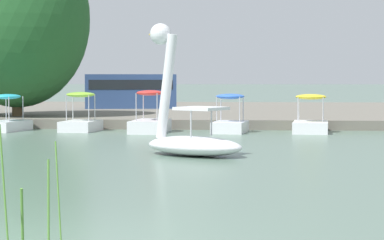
{
  "coord_description": "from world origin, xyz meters",
  "views": [
    {
      "loc": [
        2.54,
        -8.42,
        2.03
      ],
      "look_at": [
        0.84,
        12.88,
        0.82
      ],
      "focal_mm": 69.34,
      "sensor_mm": 36.0,
      "label": 1
    }
  ],
  "objects_px": {
    "swan_boat": "(189,130)",
    "parked_van": "(131,90)",
    "pedal_boat_yellow": "(311,121)",
    "pedal_boat_red": "(150,120)",
    "pedal_boat_blue": "(230,121)",
    "pedal_boat_cyan": "(8,119)",
    "tree_willow_overhanging": "(17,19)",
    "pedal_boat_lime": "(81,120)"
  },
  "relations": [
    {
      "from": "pedal_boat_blue",
      "to": "pedal_boat_cyan",
      "type": "height_order",
      "value": "pedal_boat_blue"
    },
    {
      "from": "pedal_boat_lime",
      "to": "parked_van",
      "type": "relative_size",
      "value": 0.39
    },
    {
      "from": "pedal_boat_lime",
      "to": "pedal_boat_yellow",
      "type": "bearing_deg",
      "value": -0.6
    },
    {
      "from": "pedal_boat_yellow",
      "to": "pedal_boat_red",
      "type": "distance_m",
      "value": 5.99
    },
    {
      "from": "pedal_boat_red",
      "to": "tree_willow_overhanging",
      "type": "distance_m",
      "value": 8.59
    },
    {
      "from": "pedal_boat_yellow",
      "to": "pedal_boat_red",
      "type": "relative_size",
      "value": 0.88
    },
    {
      "from": "pedal_boat_lime",
      "to": "parked_van",
      "type": "height_order",
      "value": "parked_van"
    },
    {
      "from": "pedal_boat_blue",
      "to": "swan_boat",
      "type": "bearing_deg",
      "value": -95.84
    },
    {
      "from": "pedal_boat_lime",
      "to": "parked_van",
      "type": "bearing_deg",
      "value": 90.33
    },
    {
      "from": "pedal_boat_yellow",
      "to": "tree_willow_overhanging",
      "type": "xyz_separation_m",
      "value": [
        -12.33,
        3.71,
        4.14
      ]
    },
    {
      "from": "pedal_boat_yellow",
      "to": "pedal_boat_cyan",
      "type": "relative_size",
      "value": 0.98
    },
    {
      "from": "pedal_boat_yellow",
      "to": "pedal_boat_cyan",
      "type": "distance_m",
      "value": 11.54
    },
    {
      "from": "pedal_boat_red",
      "to": "parked_van",
      "type": "relative_size",
      "value": 0.48
    },
    {
      "from": "pedal_boat_yellow",
      "to": "pedal_boat_red",
      "type": "height_order",
      "value": "pedal_boat_red"
    },
    {
      "from": "pedal_boat_yellow",
      "to": "tree_willow_overhanging",
      "type": "relative_size",
      "value": 0.25
    },
    {
      "from": "parked_van",
      "to": "tree_willow_overhanging",
      "type": "bearing_deg",
      "value": -112.51
    },
    {
      "from": "tree_willow_overhanging",
      "to": "parked_van",
      "type": "xyz_separation_m",
      "value": [
        3.56,
        8.58,
        -3.19
      ]
    },
    {
      "from": "pedal_boat_blue",
      "to": "tree_willow_overhanging",
      "type": "relative_size",
      "value": 0.23
    },
    {
      "from": "pedal_boat_blue",
      "to": "pedal_boat_lime",
      "type": "distance_m",
      "value": 5.72
    },
    {
      "from": "pedal_boat_yellow",
      "to": "pedal_boat_lime",
      "type": "bearing_deg",
      "value": 179.4
    },
    {
      "from": "pedal_boat_red",
      "to": "pedal_boat_lime",
      "type": "xyz_separation_m",
      "value": [
        -2.73,
        0.43,
        -0.04
      ]
    },
    {
      "from": "pedal_boat_blue",
      "to": "parked_van",
      "type": "distance_m",
      "value": 13.75
    },
    {
      "from": "pedal_boat_yellow",
      "to": "pedal_boat_cyan",
      "type": "bearing_deg",
      "value": -180.0
    },
    {
      "from": "swan_boat",
      "to": "pedal_boat_lime",
      "type": "bearing_deg",
      "value": 119.9
    },
    {
      "from": "pedal_boat_yellow",
      "to": "tree_willow_overhanging",
      "type": "height_order",
      "value": "tree_willow_overhanging"
    },
    {
      "from": "swan_boat",
      "to": "pedal_boat_red",
      "type": "height_order",
      "value": "swan_boat"
    },
    {
      "from": "pedal_boat_cyan",
      "to": "parked_van",
      "type": "relative_size",
      "value": 0.43
    },
    {
      "from": "swan_boat",
      "to": "tree_willow_overhanging",
      "type": "xyz_separation_m",
      "value": [
        -8.5,
        12.1,
        3.9
      ]
    },
    {
      "from": "pedal_boat_yellow",
      "to": "parked_van",
      "type": "relative_size",
      "value": 0.42
    },
    {
      "from": "swan_boat",
      "to": "tree_willow_overhanging",
      "type": "distance_m",
      "value": 15.29
    },
    {
      "from": "pedal_boat_lime",
      "to": "tree_willow_overhanging",
      "type": "xyz_separation_m",
      "value": [
        -3.63,
        3.62,
        4.16
      ]
    },
    {
      "from": "pedal_boat_cyan",
      "to": "tree_willow_overhanging",
      "type": "bearing_deg",
      "value": 102.01
    },
    {
      "from": "swan_boat",
      "to": "pedal_boat_lime",
      "type": "height_order",
      "value": "swan_boat"
    },
    {
      "from": "pedal_boat_lime",
      "to": "parked_van",
      "type": "distance_m",
      "value": 12.24
    },
    {
      "from": "pedal_boat_cyan",
      "to": "pedal_boat_red",
      "type": "bearing_deg",
      "value": -3.43
    },
    {
      "from": "pedal_boat_yellow",
      "to": "pedal_boat_blue",
      "type": "height_order",
      "value": "pedal_boat_blue"
    },
    {
      "from": "pedal_boat_red",
      "to": "pedal_boat_cyan",
      "type": "distance_m",
      "value": 5.58
    },
    {
      "from": "pedal_boat_blue",
      "to": "parked_van",
      "type": "bearing_deg",
      "value": 114.94
    },
    {
      "from": "swan_boat",
      "to": "parked_van",
      "type": "relative_size",
      "value": 0.68
    },
    {
      "from": "swan_boat",
      "to": "pedal_boat_cyan",
      "type": "distance_m",
      "value": 11.39
    },
    {
      "from": "pedal_boat_red",
      "to": "parked_van",
      "type": "distance_m",
      "value": 12.97
    },
    {
      "from": "pedal_boat_blue",
      "to": "pedal_boat_red",
      "type": "bearing_deg",
      "value": -176.38
    }
  ]
}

